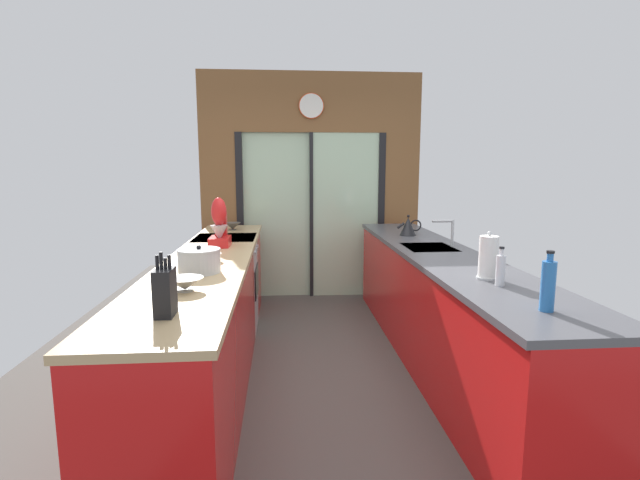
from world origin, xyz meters
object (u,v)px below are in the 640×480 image
mixing_bowl_mid (208,257)px  soap_bottle_far (501,269)px  stock_pot (199,261)px  knife_block (165,292)px  oven_range (227,284)px  mixing_bowl_near (185,284)px  soap_bottle_near (548,285)px  paper_towel_roll (488,258)px  stand_mixer (220,228)px  kettle (408,226)px  mixing_bowl_far (233,226)px

mixing_bowl_mid → soap_bottle_far: 1.97m
soap_bottle_far → stock_pot: bearing=164.8°
mixing_bowl_mid → knife_block: knife_block is taller
oven_range → mixing_bowl_near: mixing_bowl_near is taller
mixing_bowl_mid → soap_bottle_near: soap_bottle_near is taller
paper_towel_roll → soap_bottle_near: bearing=-90.0°
oven_range → stand_mixer: size_ratio=2.19×
mixing_bowl_mid → soap_bottle_far: size_ratio=0.86×
mixing_bowl_mid → knife_block: (-0.00, -1.24, 0.08)m
stock_pot → kettle: 2.33m
soap_bottle_far → paper_towel_roll: (0.00, 0.17, 0.04)m
oven_range → mixing_bowl_far: size_ratio=5.29×
knife_block → paper_towel_roll: size_ratio=1.02×
stand_mixer → stock_pot: bearing=-90.0°
stand_mixer → kettle: (1.78, 0.49, -0.07)m
mixing_bowl_near → soap_bottle_far: bearing=-0.7°
knife_block → paper_towel_roll: (1.78, 0.57, 0.02)m
mixing_bowl_far → kettle: (1.78, -0.55, 0.05)m
mixing_bowl_mid → soap_bottle_near: bearing=-36.4°
mixing_bowl_near → mixing_bowl_mid: (0.00, 0.81, -0.01)m
mixing_bowl_far → stand_mixer: 1.04m
mixing_bowl_mid → stock_pot: (-0.00, -0.35, 0.04)m
oven_range → mixing_bowl_near: size_ratio=4.50×
stand_mixer → soap_bottle_near: size_ratio=1.45×
stand_mixer → paper_towel_roll: bearing=-36.8°
knife_block → soap_bottle_far: size_ratio=1.31×
stock_pot → mixing_bowl_mid: bearing=90.0°
mixing_bowl_near → kettle: (1.78, 1.96, 0.05)m
knife_block → mixing_bowl_near: bearing=90.0°
knife_block → stock_pot: knife_block is taller
mixing_bowl_far → knife_block: size_ratio=0.59×
mixing_bowl_near → kettle: size_ratio=0.82×
mixing_bowl_mid → kettle: kettle is taller
stock_pot → soap_bottle_far: (1.78, -0.48, 0.02)m
stock_pot → paper_towel_roll: (1.78, -0.32, 0.05)m
stock_pot → soap_bottle_near: size_ratio=0.94×
mixing_bowl_near → stock_pot: stock_pot is taller
stock_pot → soap_bottle_far: 1.84m
mixing_bowl_far → knife_block: bearing=-90.0°
mixing_bowl_far → stand_mixer: stand_mixer is taller
soap_bottle_near → mixing_bowl_far: bearing=120.5°
mixing_bowl_near → stand_mixer: bearing=90.0°
soap_bottle_near → knife_block: bearing=177.6°
stand_mixer → stock_pot: (-0.00, -1.02, -0.08)m
mixing_bowl_mid → paper_towel_roll: 1.90m
oven_range → stock_pot: 1.62m
mixing_bowl_far → paper_towel_roll: paper_towel_roll is taller
oven_range → soap_bottle_near: (1.80, -2.49, 0.59)m
oven_range → kettle: bearing=-0.6°
knife_block → soap_bottle_far: bearing=12.8°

